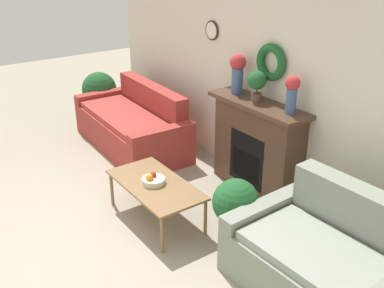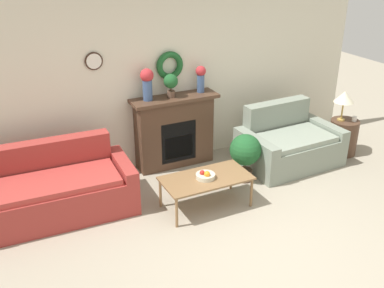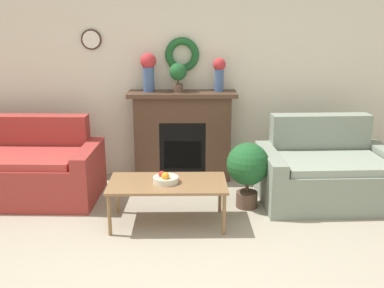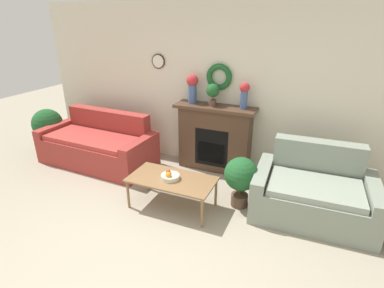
{
  "view_description": "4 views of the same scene",
  "coord_description": "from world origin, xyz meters",
  "px_view_note": "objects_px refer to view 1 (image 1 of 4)",
  "views": [
    {
      "loc": [
        3.5,
        -0.86,
        2.79
      ],
      "look_at": [
        0.14,
        1.53,
        0.92
      ],
      "focal_mm": 42.0,
      "sensor_mm": 36.0,
      "label": 1
    },
    {
      "loc": [
        -2.54,
        -3.28,
        3.26
      ],
      "look_at": [
        -0.23,
        1.43,
        0.86
      ],
      "focal_mm": 42.0,
      "sensor_mm": 36.0,
      "label": 2
    },
    {
      "loc": [
        0.06,
        -2.93,
        2.0
      ],
      "look_at": [
        0.12,
        1.34,
        0.8
      ],
      "focal_mm": 42.0,
      "sensor_mm": 36.0,
      "label": 3
    },
    {
      "loc": [
        1.52,
        -1.89,
        2.42
      ],
      "look_at": [
        0.06,
        1.51,
        0.87
      ],
      "focal_mm": 28.0,
      "sensor_mm": 36.0,
      "label": 4
    }
  ],
  "objects_px": {
    "vase_on_mantel_left": "(238,70)",
    "vase_on_mantel_right": "(292,92)",
    "potted_plant_floor_by_loveseat": "(236,205)",
    "fruit_bowl": "(153,180)",
    "fireplace": "(257,147)",
    "couch_left": "(133,126)",
    "loveseat_right": "(323,260)",
    "coffee_table": "(155,186)",
    "potted_plant_floor_by_couch": "(99,91)",
    "potted_plant_on_mantel": "(257,82)"
  },
  "relations": [
    {
      "from": "vase_on_mantel_right",
      "to": "couch_left",
      "type": "bearing_deg",
      "value": -166.17
    },
    {
      "from": "loveseat_right",
      "to": "potted_plant_on_mantel",
      "type": "xyz_separation_m",
      "value": [
        -1.68,
        0.72,
        1.03
      ]
    },
    {
      "from": "fruit_bowl",
      "to": "vase_on_mantel_right",
      "type": "relative_size",
      "value": 0.62
    },
    {
      "from": "fruit_bowl",
      "to": "coffee_table",
      "type": "bearing_deg",
      "value": 38.81
    },
    {
      "from": "coffee_table",
      "to": "potted_plant_on_mantel",
      "type": "distance_m",
      "value": 1.62
    },
    {
      "from": "coffee_table",
      "to": "vase_on_mantel_left",
      "type": "distance_m",
      "value": 1.68
    },
    {
      "from": "couch_left",
      "to": "fireplace",
      "type": "bearing_deg",
      "value": 18.84
    },
    {
      "from": "loveseat_right",
      "to": "potted_plant_floor_by_couch",
      "type": "xyz_separation_m",
      "value": [
        -4.84,
        0.2,
        0.21
      ]
    },
    {
      "from": "fireplace",
      "to": "fruit_bowl",
      "type": "relative_size",
      "value": 5.3
    },
    {
      "from": "loveseat_right",
      "to": "fireplace",
      "type": "bearing_deg",
      "value": 153.8
    },
    {
      "from": "loveseat_right",
      "to": "vase_on_mantel_left",
      "type": "xyz_separation_m",
      "value": [
        -2.04,
        0.74,
        1.08
      ]
    },
    {
      "from": "loveseat_right",
      "to": "vase_on_mantel_right",
      "type": "relative_size",
      "value": 3.74
    },
    {
      "from": "vase_on_mantel_left",
      "to": "potted_plant_on_mantel",
      "type": "relative_size",
      "value": 1.34
    },
    {
      "from": "fireplace",
      "to": "fruit_bowl",
      "type": "bearing_deg",
      "value": -96.85
    },
    {
      "from": "fruit_bowl",
      "to": "vase_on_mantel_right",
      "type": "xyz_separation_m",
      "value": [
        0.61,
        1.34,
        0.89
      ]
    },
    {
      "from": "vase_on_mantel_left",
      "to": "vase_on_mantel_right",
      "type": "height_order",
      "value": "vase_on_mantel_left"
    },
    {
      "from": "fruit_bowl",
      "to": "fireplace",
      "type": "bearing_deg",
      "value": 83.15
    },
    {
      "from": "fruit_bowl",
      "to": "vase_on_mantel_right",
      "type": "distance_m",
      "value": 1.72
    },
    {
      "from": "potted_plant_floor_by_couch",
      "to": "vase_on_mantel_right",
      "type": "bearing_deg",
      "value": 8.44
    },
    {
      "from": "couch_left",
      "to": "fruit_bowl",
      "type": "relative_size",
      "value": 8.21
    },
    {
      "from": "fireplace",
      "to": "potted_plant_floor_by_loveseat",
      "type": "bearing_deg",
      "value": -52.86
    },
    {
      "from": "potted_plant_floor_by_couch",
      "to": "potted_plant_floor_by_loveseat",
      "type": "bearing_deg",
      "value": -5.71
    },
    {
      "from": "potted_plant_on_mantel",
      "to": "vase_on_mantel_left",
      "type": "bearing_deg",
      "value": 176.81
    },
    {
      "from": "couch_left",
      "to": "potted_plant_floor_by_loveseat",
      "type": "relative_size",
      "value": 2.85
    },
    {
      "from": "couch_left",
      "to": "vase_on_mantel_left",
      "type": "xyz_separation_m",
      "value": [
        1.57,
        0.6,
        1.08
      ]
    },
    {
      "from": "fruit_bowl",
      "to": "vase_on_mantel_right",
      "type": "height_order",
      "value": "vase_on_mantel_right"
    },
    {
      "from": "couch_left",
      "to": "potted_plant_on_mantel",
      "type": "bearing_deg",
      "value": 18.86
    },
    {
      "from": "coffee_table",
      "to": "potted_plant_on_mantel",
      "type": "bearing_deg",
      "value": 86.03
    },
    {
      "from": "vase_on_mantel_left",
      "to": "couch_left",
      "type": "bearing_deg",
      "value": -159.12
    },
    {
      "from": "fireplace",
      "to": "vase_on_mantel_right",
      "type": "distance_m",
      "value": 0.92
    },
    {
      "from": "vase_on_mantel_left",
      "to": "potted_plant_floor_by_loveseat",
      "type": "xyz_separation_m",
      "value": [
        1.11,
        -0.94,
        -0.94
      ]
    },
    {
      "from": "couch_left",
      "to": "potted_plant_floor_by_couch",
      "type": "xyz_separation_m",
      "value": [
        -1.24,
        0.05,
        0.21
      ]
    },
    {
      "from": "vase_on_mantel_left",
      "to": "vase_on_mantel_right",
      "type": "relative_size",
      "value": 1.15
    },
    {
      "from": "coffee_table",
      "to": "vase_on_mantel_left",
      "type": "bearing_deg",
      "value": 101.4
    },
    {
      "from": "fruit_bowl",
      "to": "potted_plant_floor_by_loveseat",
      "type": "height_order",
      "value": "potted_plant_floor_by_loveseat"
    },
    {
      "from": "potted_plant_floor_by_loveseat",
      "to": "fireplace",
      "type": "bearing_deg",
      "value": 127.14
    },
    {
      "from": "fireplace",
      "to": "fruit_bowl",
      "type": "xyz_separation_m",
      "value": [
        -0.16,
        -1.34,
        -0.09
      ]
    },
    {
      "from": "coffee_table",
      "to": "vase_on_mantel_left",
      "type": "relative_size",
      "value": 2.48
    },
    {
      "from": "vase_on_mantel_left",
      "to": "potted_plant_floor_by_couch",
      "type": "relative_size",
      "value": 0.56
    },
    {
      "from": "vase_on_mantel_left",
      "to": "potted_plant_floor_by_loveseat",
      "type": "distance_m",
      "value": 1.73
    },
    {
      "from": "vase_on_mantel_left",
      "to": "coffee_table",
      "type": "bearing_deg",
      "value": -78.6
    },
    {
      "from": "potted_plant_on_mantel",
      "to": "potted_plant_floor_by_couch",
      "type": "bearing_deg",
      "value": -170.6
    },
    {
      "from": "vase_on_mantel_right",
      "to": "loveseat_right",
      "type": "bearing_deg",
      "value": -32.21
    },
    {
      "from": "fireplace",
      "to": "coffee_table",
      "type": "relative_size",
      "value": 1.14
    },
    {
      "from": "couch_left",
      "to": "vase_on_mantel_right",
      "type": "height_order",
      "value": "vase_on_mantel_right"
    },
    {
      "from": "couch_left",
      "to": "loveseat_right",
      "type": "bearing_deg",
      "value": -0.13
    },
    {
      "from": "fireplace",
      "to": "loveseat_right",
      "type": "height_order",
      "value": "fireplace"
    },
    {
      "from": "loveseat_right",
      "to": "couch_left",
      "type": "bearing_deg",
      "value": 175.84
    },
    {
      "from": "coffee_table",
      "to": "fruit_bowl",
      "type": "bearing_deg",
      "value": -141.19
    },
    {
      "from": "potted_plant_on_mantel",
      "to": "potted_plant_floor_by_loveseat",
      "type": "relative_size",
      "value": 0.48
    }
  ]
}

